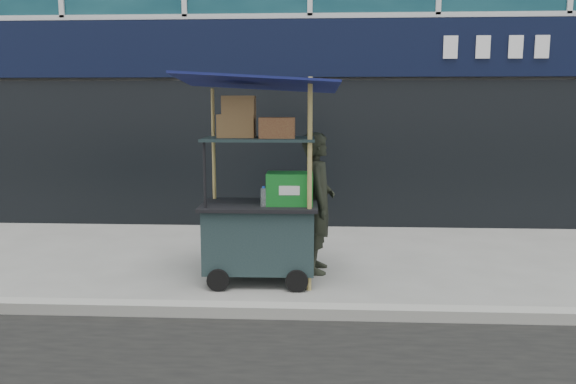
{
  "coord_description": "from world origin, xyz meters",
  "views": [
    {
      "loc": [
        0.13,
        -5.3,
        2.01
      ],
      "look_at": [
        -0.21,
        1.2,
        0.99
      ],
      "focal_mm": 35.0,
      "sensor_mm": 36.0,
      "label": 1
    }
  ],
  "objects": [
    {
      "name": "ground",
      "position": [
        0.0,
        0.0,
        0.0
      ],
      "size": [
        80.0,
        80.0,
        0.0
      ],
      "primitive_type": "plane",
      "color": "slate",
      "rests_on": "ground"
    },
    {
      "name": "curb",
      "position": [
        0.0,
        -0.2,
        0.06
      ],
      "size": [
        80.0,
        0.18,
        0.12
      ],
      "primitive_type": "cube",
      "color": "gray",
      "rests_on": "ground"
    },
    {
      "name": "vendor_cart",
      "position": [
        -0.5,
        0.9,
        0.82
      ],
      "size": [
        1.76,
        1.25,
        2.35
      ],
      "rotation": [
        0.0,
        0.0,
        0.02
      ],
      "color": "#1A2B2D",
      "rests_on": "ground"
    },
    {
      "name": "vendor_man",
      "position": [
        0.14,
        1.34,
        0.84
      ],
      "size": [
        0.41,
        0.62,
        1.69
      ],
      "primitive_type": "imported",
      "rotation": [
        0.0,
        0.0,
        1.58
      ],
      "color": "black",
      "rests_on": "ground"
    }
  ]
}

